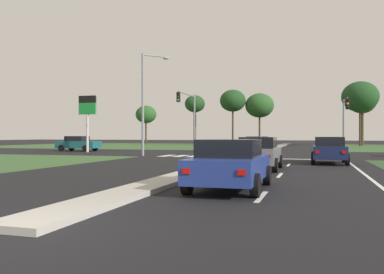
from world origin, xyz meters
name	(u,v)px	position (x,y,z in m)	size (l,w,h in m)	color
ground_plane	(256,154)	(0.00, 30.00, 0.00)	(200.00, 200.00, 0.00)	black
grass_verge_far_left	(121,145)	(-25.50, 54.50, 0.00)	(35.00, 35.00, 0.01)	#385B2D
median_island_near	(195,172)	(0.00, 11.00, 0.07)	(1.20, 22.00, 0.14)	#ADA89E
median_island_far	(280,146)	(0.00, 55.00, 0.07)	(1.20, 36.00, 0.14)	gray
lane_dash_near	(261,197)	(3.50, 5.31, 0.01)	(0.14, 2.00, 0.01)	silver
lane_dash_second	(280,175)	(3.50, 11.31, 0.01)	(0.14, 2.00, 0.01)	silver
lane_dash_third	(289,165)	(3.50, 17.31, 0.01)	(0.14, 2.00, 0.01)	silver
edge_line_right	(367,176)	(6.85, 12.00, 0.01)	(0.14, 24.00, 0.01)	silver
stop_bar_near	(298,159)	(3.80, 23.00, 0.01)	(6.40, 0.50, 0.01)	silver
crosswalk_bar_near	(167,156)	(-6.40, 24.80, 0.01)	(0.70, 2.80, 0.01)	silver
crosswalk_bar_second	(181,156)	(-5.25, 24.80, 0.01)	(0.70, 2.80, 0.01)	silver
crosswalk_bar_third	(195,156)	(-4.10, 24.80, 0.01)	(0.70, 2.80, 0.01)	silver
crosswalk_bar_fourth	(209,156)	(-2.95, 24.80, 0.01)	(0.70, 2.80, 0.01)	silver
crosswalk_bar_fifth	(223,157)	(-1.80, 24.80, 0.01)	(0.70, 2.80, 0.01)	silver
crosswalk_bar_sixth	(238,157)	(-0.65, 24.80, 0.01)	(0.70, 2.80, 0.01)	silver
crosswalk_bar_seventh	(254,157)	(0.50, 24.80, 0.01)	(0.70, 2.80, 0.01)	silver
car_white_near	(254,142)	(-2.26, 44.41, 0.77)	(2.09, 4.56, 1.50)	silver
car_beige_third	(262,141)	(-2.20, 52.30, 0.76)	(2.00, 4.54, 1.48)	#BCAD8E
car_grey_fourth	(259,153)	(2.31, 13.86, 0.79)	(1.99, 4.17, 1.55)	slate
car_blue_fifth	(230,164)	(2.43, 6.49, 0.77)	(2.09, 4.39, 1.51)	navy
car_navy_sixth	(329,150)	(5.67, 19.12, 0.79)	(1.99, 4.15, 1.54)	#161E47
car_teal_seventh	(78,143)	(-18.53, 31.07, 0.79)	(4.44, 2.03, 1.55)	#19565B
traffic_signal_far_right	(345,114)	(7.60, 34.62, 3.58)	(0.32, 5.18, 5.13)	gray
traffic_signal_far_left	(189,110)	(-7.60, 34.55, 4.23)	(0.32, 5.78, 6.08)	gray
street_lamp_second	(145,98)	(-8.00, 24.19, 4.59)	(1.82, 1.64, 8.11)	gray
fuel_price_totem	(87,111)	(-16.19, 29.05, 3.98)	(1.80, 0.24, 5.47)	silver
treeline_near	(146,115)	(-24.12, 61.65, 5.37)	(3.72, 3.72, 6.98)	#423323
treeline_second	(195,105)	(-14.95, 61.64, 6.96)	(3.49, 3.49, 8.59)	#423323
treeline_third	(233,101)	(-8.19, 61.17, 7.40)	(4.31, 4.31, 9.27)	#423323
treeline_fourth	(260,106)	(-3.89, 62.43, 6.61)	(4.76, 4.76, 8.66)	#423323
treeline_fifth	(360,97)	(11.54, 60.62, 7.49)	(5.46, 5.46, 9.83)	#423323
treeline_sixth	(362,102)	(12.37, 65.69, 7.00)	(4.37, 4.37, 8.93)	#423323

